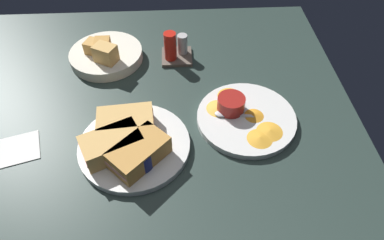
# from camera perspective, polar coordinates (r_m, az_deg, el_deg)

# --- Properties ---
(ground_plane) EXTENTS (1.10, 1.10, 0.03)m
(ground_plane) POSITION_cam_1_polar(r_m,az_deg,el_deg) (0.87, -8.08, -1.41)
(ground_plane) COLOR #283833
(plate_sandwich_main) EXTENTS (0.26, 0.26, 0.02)m
(plate_sandwich_main) POSITION_cam_1_polar(r_m,az_deg,el_deg) (0.81, -9.59, -4.25)
(plate_sandwich_main) COLOR silver
(plate_sandwich_main) RESTS_ON ground_plane
(sandwich_half_near) EXTENTS (0.14, 0.09, 0.05)m
(sandwich_half_near) POSITION_cam_1_polar(r_m,az_deg,el_deg) (0.82, -11.01, -0.39)
(sandwich_half_near) COLOR tan
(sandwich_half_near) RESTS_ON plate_sandwich_main
(sandwich_half_far) EXTENTS (0.15, 0.12, 0.05)m
(sandwich_half_far) POSITION_cam_1_polar(r_m,az_deg,el_deg) (0.78, -13.28, -3.99)
(sandwich_half_far) COLOR tan
(sandwich_half_far) RESTS_ON plate_sandwich_main
(sandwich_half_extra) EXTENTS (0.15, 0.15, 0.05)m
(sandwich_half_extra) POSITION_cam_1_polar(r_m,az_deg,el_deg) (0.75, -8.64, -5.40)
(sandwich_half_extra) COLOR #C68C42
(sandwich_half_extra) RESTS_ON plate_sandwich_main
(ramekin_dark_sauce) EXTENTS (0.06, 0.06, 0.04)m
(ramekin_dark_sauce) POSITION_cam_1_polar(r_m,az_deg,el_deg) (0.75, -9.06, -6.15)
(ramekin_dark_sauce) COLOR navy
(ramekin_dark_sauce) RESTS_ON plate_sandwich_main
(spoon_by_dark_ramekin) EXTENTS (0.06, 0.09, 0.01)m
(spoon_by_dark_ramekin) POSITION_cam_1_polar(r_m,az_deg,el_deg) (0.80, -10.59, -4.38)
(spoon_by_dark_ramekin) COLOR silver
(spoon_by_dark_ramekin) RESTS_ON plate_sandwich_main
(plate_chips_companion) EXTENTS (0.25, 0.25, 0.02)m
(plate_chips_companion) POSITION_cam_1_polar(r_m,az_deg,el_deg) (0.86, 9.11, 0.05)
(plate_chips_companion) COLOR silver
(plate_chips_companion) RESTS_ON ground_plane
(ramekin_light_gravy) EXTENTS (0.07, 0.07, 0.04)m
(ramekin_light_gravy) POSITION_cam_1_polar(r_m,az_deg,el_deg) (0.86, 6.56, 2.77)
(ramekin_light_gravy) COLOR maroon
(ramekin_light_gravy) RESTS_ON plate_chips_companion
(spoon_by_gravy_ramekin) EXTENTS (0.10, 0.03, 0.01)m
(spoon_by_gravy_ramekin) POSITION_cam_1_polar(r_m,az_deg,el_deg) (0.85, 5.76, 0.92)
(spoon_by_gravy_ramekin) COLOR silver
(spoon_by_gravy_ramekin) RESTS_ON plate_chips_companion
(plantain_chip_scatter) EXTENTS (0.19, 0.22, 0.01)m
(plantain_chip_scatter) POSITION_cam_1_polar(r_m,az_deg,el_deg) (0.85, 8.86, 0.54)
(plantain_chip_scatter) COLOR gold
(plantain_chip_scatter) RESTS_ON plate_chips_companion
(bread_basket_rear) EXTENTS (0.21, 0.21, 0.08)m
(bread_basket_rear) POSITION_cam_1_polar(r_m,az_deg,el_deg) (1.06, -14.27, 10.60)
(bread_basket_rear) COLOR silver
(bread_basket_rear) RESTS_ON ground_plane
(condiment_caddy) EXTENTS (0.09, 0.09, 0.10)m
(condiment_caddy) POSITION_cam_1_polar(r_m,az_deg,el_deg) (1.03, -2.83, 11.76)
(condiment_caddy) COLOR brown
(condiment_caddy) RESTS_ON ground_plane
(paper_napkin_folded) EXTENTS (0.13, 0.12, 0.00)m
(paper_napkin_folded) POSITION_cam_1_polar(r_m,az_deg,el_deg) (0.90, -27.55, -4.43)
(paper_napkin_folded) COLOR white
(paper_napkin_folded) RESTS_ON ground_plane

